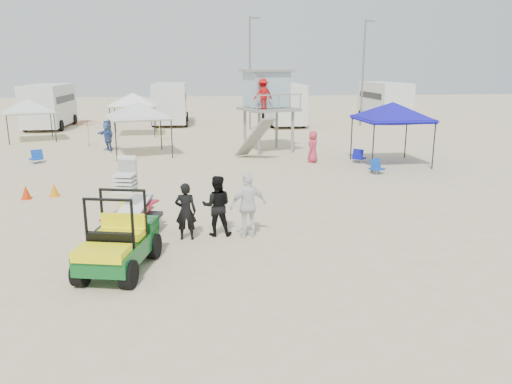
{
  "coord_description": "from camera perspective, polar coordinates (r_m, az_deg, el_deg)",
  "views": [
    {
      "loc": [
        -1.09,
        -9.92,
        4.59
      ],
      "look_at": [
        0.5,
        3.0,
        1.3
      ],
      "focal_mm": 35.0,
      "sensor_mm": 36.0,
      "label": 1
    }
  ],
  "objects": [
    {
      "name": "cone_near",
      "position": [
        19.49,
        -24.81,
        -0.02
      ],
      "size": [
        0.34,
        0.34,
        0.5
      ],
      "primitive_type": "cone",
      "color": "red",
      "rests_on": "ground"
    },
    {
      "name": "beach_chair_b",
      "position": [
        22.61,
        13.57,
        2.88
      ],
      "size": [
        0.7,
        0.77,
        0.64
      ],
      "color": "#0F3FA6",
      "rests_on": "ground"
    },
    {
      "name": "canopy_blue",
      "position": [
        24.6,
        15.39,
        9.55
      ],
      "size": [
        3.14,
        3.14,
        3.37
      ],
      "color": "black",
      "rests_on": "ground"
    },
    {
      "name": "beach_chair_a",
      "position": [
        26.62,
        -23.78,
        3.73
      ],
      "size": [
        0.73,
        0.82,
        0.64
      ],
      "color": "#1040AD",
      "rests_on": "ground"
    },
    {
      "name": "rv_far_left",
      "position": [
        41.48,
        -22.56,
        9.27
      ],
      "size": [
        2.64,
        6.8,
        3.25
      ],
      "color": "silver",
      "rests_on": "ground"
    },
    {
      "name": "distant_beachgoers",
      "position": [
        29.37,
        -6.75,
        6.71
      ],
      "size": [
        14.57,
        16.68,
        1.68
      ],
      "color": "tan",
      "rests_on": "ground"
    },
    {
      "name": "light_pole_right",
      "position": [
        40.6,
        12.12,
        13.05
      ],
      "size": [
        0.14,
        0.14,
        8.0
      ],
      "primitive_type": "cylinder",
      "color": "slate",
      "rests_on": "ground"
    },
    {
      "name": "lifeguard_tower",
      "position": [
        27.62,
        1.23,
        11.34
      ],
      "size": [
        3.36,
        3.36,
        4.32
      ],
      "color": "gray",
      "rests_on": "ground"
    },
    {
      "name": "utility_cart",
      "position": [
        11.77,
        -15.63,
        -4.92
      ],
      "size": [
        1.7,
        2.6,
        1.82
      ],
      "color": "#0D561F",
      "rests_on": "ground"
    },
    {
      "name": "light_pole_left",
      "position": [
        37.16,
        -0.71,
        13.28
      ],
      "size": [
        0.14,
        0.14,
        8.0
      ],
      "primitive_type": "cylinder",
      "color": "slate",
      "rests_on": "ground"
    },
    {
      "name": "ground",
      "position": [
        10.99,
        -0.69,
        -10.51
      ],
      "size": [
        140.0,
        140.0,
        0.0
      ],
      "primitive_type": "plane",
      "color": "beige",
      "rests_on": "ground"
    },
    {
      "name": "rv_mid_left",
      "position": [
        41.56,
        -9.79,
        10.14
      ],
      "size": [
        2.65,
        6.5,
        3.25
      ],
      "color": "silver",
      "rests_on": "ground"
    },
    {
      "name": "man_right",
      "position": [
        13.63,
        -0.89,
        -1.54
      ],
      "size": [
        1.14,
        0.73,
        1.8
      ],
      "primitive_type": "imported",
      "rotation": [
        0.0,
        0.0,
        3.45
      ],
      "color": "white",
      "rests_on": "ground"
    },
    {
      "name": "surf_trailer",
      "position": [
        13.99,
        -14.25,
        -1.93
      ],
      "size": [
        1.65,
        2.46,
        2.0
      ],
      "color": "black",
      "rests_on": "ground"
    },
    {
      "name": "cone_far",
      "position": [
        19.49,
        -22.07,
        0.26
      ],
      "size": [
        0.34,
        0.34,
        0.5
      ],
      "primitive_type": "cone",
      "color": "orange",
      "rests_on": "ground"
    },
    {
      "name": "canopy_white_b",
      "position": [
        34.56,
        -24.62,
        9.43
      ],
      "size": [
        3.57,
        3.57,
        3.03
      ],
      "color": "black",
      "rests_on": "ground"
    },
    {
      "name": "man_left",
      "position": [
        13.59,
        -8.04,
        -2.21
      ],
      "size": [
        0.6,
        0.42,
        1.58
      ],
      "primitive_type": "imported",
      "rotation": [
        0.0,
        0.0,
        3.07
      ],
      "color": "black",
      "rests_on": "ground"
    },
    {
      "name": "rv_far_right",
      "position": [
        44.52,
        14.42,
        10.16
      ],
      "size": [
        2.64,
        6.6,
        3.25
      ],
      "color": "silver",
      "rests_on": "ground"
    },
    {
      "name": "canopy_white_c",
      "position": [
        35.16,
        -13.94,
        10.71
      ],
      "size": [
        3.08,
        3.08,
        3.25
      ],
      "color": "black",
      "rests_on": "ground"
    },
    {
      "name": "umbrella_a",
      "position": [
        30.78,
        -18.62,
        6.37
      ],
      "size": [
        1.99,
        2.01,
        1.59
      ],
      "primitive_type": "imported",
      "rotation": [
        0.0,
        0.0,
        0.15
      ],
      "color": "#B32413",
      "rests_on": "ground"
    },
    {
      "name": "umbrella_b",
      "position": [
        32.23,
        -10.96,
        7.37
      ],
      "size": [
        2.37,
        2.39,
        1.81
      ],
      "primitive_type": "imported",
      "rotation": [
        0.0,
        0.0,
        0.22
      ],
      "color": "#F3FB16",
      "rests_on": "ground"
    },
    {
      "name": "rv_mid_right",
      "position": [
        40.64,
        3.1,
        10.23
      ],
      "size": [
        2.64,
        7.0,
        3.25
      ],
      "color": "silver",
      "rests_on": "ground"
    },
    {
      "name": "beach_chair_c",
      "position": [
        25.04,
        11.6,
        4.06
      ],
      "size": [
        0.74,
        0.86,
        0.64
      ],
      "color": "#0D1197",
      "rests_on": "ground"
    },
    {
      "name": "man_mid",
      "position": [
        13.82,
        -4.51,
        -1.57
      ],
      "size": [
        0.88,
        0.71,
        1.7
      ],
      "primitive_type": "imported",
      "rotation": [
        0.0,
        0.0,
        3.06
      ],
      "color": "black",
      "rests_on": "ground"
    },
    {
      "name": "canopy_white_a",
      "position": [
        26.95,
        -13.32,
        9.71
      ],
      "size": [
        3.59,
        3.59,
        3.21
      ],
      "color": "black",
      "rests_on": "ground"
    }
  ]
}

